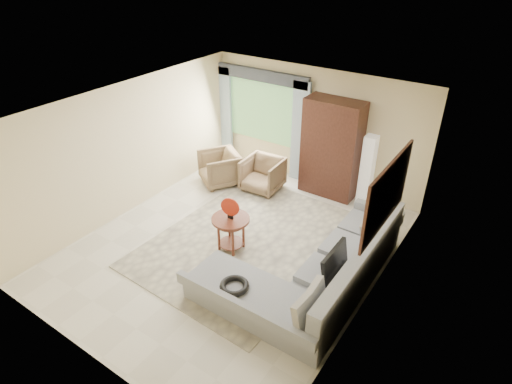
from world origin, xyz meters
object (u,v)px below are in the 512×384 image
Objects in this scene: tv_screen at (335,263)px; sectional_sofa at (318,276)px; floor_lamp at (367,170)px; coffee_table at (231,233)px; armchair_right at (263,175)px; potted_plant at (221,157)px; armoire at (331,149)px; armchair_left at (220,168)px.

sectional_sofa is at bearing 167.44° from tv_screen.
floor_lamp reaches higher than sectional_sofa.
armchair_right reaches higher than coffee_table.
sectional_sofa is at bearing -81.67° from floor_lamp.
potted_plant is (-4.17, 2.56, -0.43)m from tv_screen.
tv_screen is 3.33m from armoire.
tv_screen is 0.91× the size of armchair_right.
coffee_table reaches higher than potted_plant.
armchair_left is 0.40× the size of armoire.
tv_screen is 3.10m from floor_lamp.
armoire is at bearing 26.35° from armchair_right.
floor_lamp is (3.47, 0.46, 0.46)m from potted_plant.
tv_screen is 0.49× the size of floor_lamp.
sectional_sofa is 2.31× the size of floor_lamp.
tv_screen reaches higher than armchair_right.
armoire reaches higher than armchair_right.
potted_plant is (-1.42, 0.32, -0.08)m from armchair_right.
floor_lamp is at bearing 4.29° from armoire.
tv_screen is 0.35× the size of armoire.
armoire is at bearing -175.71° from floor_lamp.
armchair_right is at bearing 50.95° from armchair_left.
floor_lamp is (-0.43, 2.96, 0.47)m from sectional_sofa.
sectional_sofa reaches higher than potted_plant.
sectional_sofa is at bearing -2.54° from coffee_table.
armchair_left is 1.02× the size of armchair_right.
potted_plant is (-3.91, 2.50, 0.01)m from sectional_sofa.
coffee_table is at bearing -114.74° from floor_lamp.
armoire is at bearing 79.41° from coffee_table.
tv_screen reaches higher than armchair_left.
armchair_left is at bearing 133.09° from coffee_table.
armchair_right is 1.59m from armoire.
coffee_table is at bearing -100.59° from armoire.
sectional_sofa is at bearing 4.85° from armchair_left.
sectional_sofa is 4.23× the size of armchair_right.
floor_lamp is (3.01, 1.08, 0.37)m from armchair_left.
armchair_right is (-2.75, 2.24, -0.35)m from tv_screen.
coffee_table is 0.45× the size of floor_lamp.
tv_screen is at bearing -3.88° from coffee_table.
sectional_sofa is at bearing -32.61° from potted_plant.
tv_screen is 4.91m from potted_plant.
armoire reaches higher than armchair_left.
floor_lamp is at bearing 98.33° from sectional_sofa.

